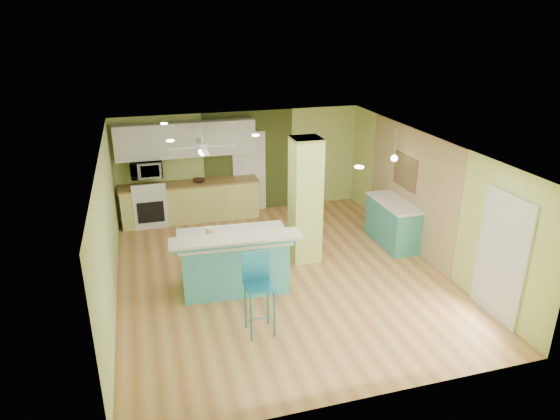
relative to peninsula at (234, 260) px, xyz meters
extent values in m
cube|color=#A36939|center=(0.93, 0.26, -0.55)|extent=(6.00, 7.00, 0.01)
cube|color=white|center=(0.93, 0.26, 1.96)|extent=(6.00, 7.00, 0.01)
cube|color=#B6C86B|center=(0.93, 3.76, 0.71)|extent=(6.00, 0.01, 2.50)
cube|color=#B6C86B|center=(0.93, -3.25, 0.71)|extent=(6.00, 0.01, 2.50)
cube|color=#B6C86B|center=(-2.07, 0.26, 0.71)|extent=(0.01, 7.00, 2.50)
cube|color=#B6C86B|center=(3.94, 0.26, 0.71)|extent=(0.01, 7.00, 2.50)
cube|color=#9A8258|center=(3.92, 0.86, 0.71)|extent=(0.02, 3.40, 2.50)
cube|color=#404B1E|center=(1.13, 3.75, 0.71)|extent=(2.20, 0.02, 2.50)
cube|color=white|center=(1.13, 3.72, 0.46)|extent=(0.82, 0.05, 2.00)
cube|color=silver|center=(3.90, -2.04, 0.51)|extent=(0.04, 1.08, 2.10)
cube|color=#AFC159|center=(1.58, 0.76, 0.71)|extent=(0.55, 0.55, 2.50)
cube|color=#CBCC6B|center=(-0.37, 3.46, -0.09)|extent=(3.20, 0.60, 0.90)
cube|color=brown|center=(-0.37, 3.46, 0.38)|extent=(3.25, 0.63, 0.04)
cube|color=white|center=(-1.32, 3.46, -0.09)|extent=(0.76, 0.64, 0.90)
cube|color=black|center=(-1.32, 3.13, -0.12)|extent=(0.59, 0.02, 0.50)
cube|color=white|center=(-1.32, 3.16, 0.45)|extent=(0.76, 0.06, 0.18)
cube|color=silver|center=(-0.37, 3.58, 1.41)|extent=(3.20, 0.34, 0.80)
imported|color=silver|center=(-1.32, 3.46, 0.81)|extent=(0.70, 0.48, 0.39)
cylinder|color=silver|center=(-0.17, 2.26, 1.76)|extent=(0.03, 0.03, 0.40)
cylinder|color=silver|center=(-0.17, 2.26, 1.56)|extent=(0.24, 0.24, 0.10)
sphere|color=white|center=(-0.17, 2.26, 1.44)|extent=(0.18, 0.18, 0.18)
cylinder|color=silver|center=(3.58, 1.01, 1.65)|extent=(0.01, 0.01, 0.62)
sphere|color=white|center=(3.58, 1.01, 1.34)|extent=(0.14, 0.14, 0.14)
cube|color=brown|center=(3.90, 1.06, 1.01)|extent=(0.03, 0.90, 0.70)
cube|color=teal|center=(0.00, 0.02, -0.06)|extent=(1.88, 1.03, 0.97)
cube|color=beige|center=(0.00, 0.02, 0.45)|extent=(2.00, 1.14, 0.05)
cube|color=teal|center=(-0.03, -0.41, 0.55)|extent=(2.07, 0.28, 0.14)
cube|color=beige|center=(-0.03, -0.41, 0.61)|extent=(2.23, 0.59, 0.04)
cylinder|color=#1C6A7F|center=(-0.07, -1.65, -0.14)|extent=(0.03, 0.03, 0.82)
cylinder|color=#1C6A7F|center=(0.29, -1.64, -0.14)|extent=(0.03, 0.03, 0.82)
cylinder|color=#1C6A7F|center=(-0.08, -1.29, -0.14)|extent=(0.03, 0.03, 0.82)
cylinder|color=#1C6A7F|center=(0.28, -1.28, -0.14)|extent=(0.03, 0.03, 0.82)
cube|color=#1C6A7F|center=(0.10, -1.47, 0.29)|extent=(0.44, 0.44, 0.03)
cube|color=#1C6A7F|center=(0.10, -1.27, 0.53)|extent=(0.43, 0.04, 0.45)
cube|color=teal|center=(3.63, 0.93, -0.09)|extent=(0.59, 1.42, 0.92)
cube|color=white|center=(3.63, 0.93, 0.39)|extent=(0.63, 1.48, 0.04)
imported|color=#371F16|center=(-0.14, 3.44, 0.43)|extent=(0.35, 0.35, 0.07)
cylinder|color=gold|center=(-0.39, 0.08, 0.57)|extent=(0.16, 0.16, 0.18)
camera|label=1|loc=(-1.42, -7.85, 4.07)|focal=32.00mm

